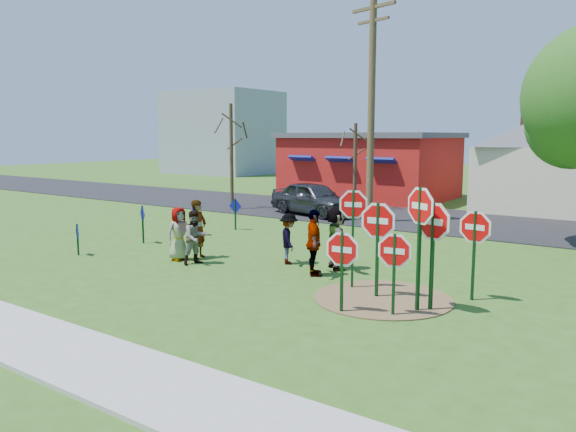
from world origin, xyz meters
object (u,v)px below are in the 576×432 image
Objects in this scene: stop_sign_d at (475,234)px; stop_sign_a at (342,255)px; stop_sign_b at (353,214)px; person_a at (179,234)px; stop_sign_c at (420,220)px; utility_pole at (371,104)px; suv at (313,198)px; person_b at (199,229)px.

stop_sign_a is at bearing -123.96° from stop_sign_d.
stop_sign_b is 5.91m from person_a.
utility_pole is at bearing 148.66° from stop_sign_c.
stop_sign_c is 7.95m from person_a.
stop_sign_b reaches higher than stop_sign_a.
suv is at bearing 107.96° from stop_sign_b.
utility_pole reaches higher than person_a.
person_a is at bearing -157.42° from stop_sign_c.
stop_sign_d is (2.73, 0.71, -0.31)m from stop_sign_b.
suv is at bearing 158.35° from stop_sign_c.
stop_sign_c is 1.29× the size of stop_sign_d.
stop_sign_b is 0.56× the size of suv.
stop_sign_c reaches higher than stop_sign_a.
stop_sign_b is 5.62m from person_b.
person_a is 10.94m from utility_pole.
stop_sign_c is 7.72m from person_b.
suv is 5.29m from utility_pole.
utility_pole reaches higher than suv.
stop_sign_c is at bearing -110.98° from person_b.
stop_sign_d is 1.22× the size of person_b.
utility_pole reaches higher than stop_sign_c.
person_b is (-7.56, 1.15, -1.08)m from stop_sign_c.
person_a is at bearing -97.36° from utility_pole.
utility_pole is at bearing 132.99° from stop_sign_d.
person_a is (-7.84, 0.60, -1.17)m from stop_sign_c.
stop_sign_a is at bearing -121.31° from person_b.
utility_pole reaches higher than stop_sign_d.
person_a is at bearing 163.09° from stop_sign_b.
person_b is (-8.26, -0.37, -0.65)m from stop_sign_d.
stop_sign_b is 2.19m from stop_sign_c.
stop_sign_d is 0.48× the size of suv.
stop_sign_c is 1.57× the size of person_b.
stop_sign_c reaches higher than person_b.
stop_sign_b reaches higher than person_a.
stop_sign_d reaches higher than suv.
utility_pole is at bearing -83.40° from suv.
stop_sign_c is 14.70m from suv.
person_b is at bearing -154.08° from suv.
stop_sign_c is (1.29, 1.01, 0.74)m from stop_sign_a.
suv is at bearing -0.12° from person_b.
utility_pole reaches higher than stop_sign_b.
stop_sign_c is at bearing -58.26° from utility_pole.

